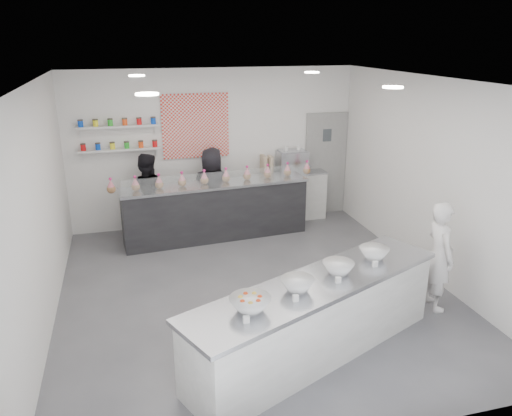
{
  "coord_description": "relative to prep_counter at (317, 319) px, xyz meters",
  "views": [
    {
      "loc": [
        -1.67,
        -6.31,
        3.54
      ],
      "look_at": [
        0.13,
        0.4,
        1.14
      ],
      "focal_mm": 35.0,
      "sensor_mm": 36.0,
      "label": 1
    }
  ],
  "objects": [
    {
      "name": "jar_shelf_upper",
      "position": [
        -2.05,
        4.56,
        1.55
      ],
      "size": [
        1.45,
        0.22,
        0.04
      ],
      "primitive_type": "cube",
      "color": "silver",
      "rests_on": "back_wall"
    },
    {
      "name": "right_wall",
      "position": [
        2.45,
        1.66,
        1.03
      ],
      "size": [
        0.0,
        6.0,
        6.0
      ],
      "primitive_type": "plane",
      "rotation": [
        1.57,
        0.0,
        -1.57
      ],
      "color": "white",
      "rests_on": "floor"
    },
    {
      "name": "downlight_1",
      "position": [
        1.1,
        0.66,
        2.51
      ],
      "size": [
        0.24,
        0.24,
        0.02
      ],
      "primitive_type": "cylinder",
      "color": "white",
      "rests_on": "ceiling"
    },
    {
      "name": "back_door",
      "position": [
        2.0,
        4.63,
        0.58
      ],
      "size": [
        0.88,
        0.04,
        2.1
      ],
      "primitive_type": "cube",
      "color": "gray",
      "rests_on": "floor"
    },
    {
      "name": "downlight_3",
      "position": [
        1.1,
        3.26,
        2.51
      ],
      "size": [
        0.24,
        0.24,
        0.02
      ],
      "primitive_type": "cylinder",
      "color": "white",
      "rests_on": "ceiling"
    },
    {
      "name": "staff_left",
      "position": [
        -1.65,
        4.26,
        0.31
      ],
      "size": [
        0.88,
        0.76,
        1.57
      ],
      "primitive_type": "imported",
      "rotation": [
        0.0,
        0.0,
        2.89
      ],
      "color": "black",
      "rests_on": "floor"
    },
    {
      "name": "back_bar",
      "position": [
        -0.45,
        3.83,
        0.06
      ],
      "size": [
        3.42,
        0.9,
        1.05
      ],
      "primitive_type": "cube",
      "rotation": [
        0.0,
        0.0,
        0.08
      ],
      "color": "black",
      "rests_on": "floor"
    },
    {
      "name": "ceiling",
      "position": [
        -0.3,
        1.66,
        2.53
      ],
      "size": [
        6.0,
        6.0,
        0.0
      ],
      "primitive_type": "plane",
      "rotation": [
        3.14,
        0.0,
        0.0
      ],
      "color": "white",
      "rests_on": "floor"
    },
    {
      "name": "pattern_panel",
      "position": [
        -0.65,
        4.63,
        1.48
      ],
      "size": [
        1.25,
        0.03,
        1.2
      ],
      "primitive_type": "cube",
      "color": "red",
      "rests_on": "back_wall"
    },
    {
      "name": "downlight_0",
      "position": [
        -1.7,
        0.66,
        2.51
      ],
      "size": [
        0.24,
        0.24,
        0.02
      ],
      "primitive_type": "cylinder",
      "color": "white",
      "rests_on": "ceiling"
    },
    {
      "name": "downlight_2",
      "position": [
        -1.7,
        3.26,
        2.51
      ],
      "size": [
        0.24,
        0.24,
        0.02
      ],
      "primitive_type": "cylinder",
      "color": "white",
      "rests_on": "ceiling"
    },
    {
      "name": "staff_right",
      "position": [
        -0.43,
        4.23,
        0.34
      ],
      "size": [
        0.89,
        0.69,
        1.61
      ],
      "primitive_type": "imported",
      "rotation": [
        0.0,
        0.0,
        2.9
      ],
      "color": "black",
      "rests_on": "floor"
    },
    {
      "name": "sneeze_guard",
      "position": [
        -0.42,
        3.53,
        0.72
      ],
      "size": [
        3.33,
        0.29,
        0.29
      ],
      "primitive_type": "cube",
      "rotation": [
        0.0,
        0.0,
        0.08
      ],
      "color": "white",
      "rests_on": "back_bar"
    },
    {
      "name": "prep_counter",
      "position": [
        0.0,
        0.0,
        0.0
      ],
      "size": [
        3.45,
        2.11,
        0.94
      ],
      "primitive_type": "cube",
      "rotation": [
        0.0,
        0.0,
        0.42
      ],
      "color": "beige",
      "rests_on": "floor"
    },
    {
      "name": "floor",
      "position": [
        -0.3,
        1.66,
        -0.47
      ],
      "size": [
        6.0,
        6.0,
        0.0
      ],
      "primitive_type": "plane",
      "color": "#515156",
      "rests_on": "ground"
    },
    {
      "name": "cookie_bags",
      "position": [
        -0.45,
        3.83,
        0.71
      ],
      "size": [
        3.75,
        0.46,
        0.27
      ],
      "primitive_type": null,
      "rotation": [
        0.0,
        0.0,
        0.08
      ],
      "color": "#D96E82",
      "rests_on": "back_bar"
    },
    {
      "name": "left_wall",
      "position": [
        -3.05,
        1.66,
        1.03
      ],
      "size": [
        0.0,
        6.0,
        6.0
      ],
      "primitive_type": "plane",
      "rotation": [
        1.57,
        0.0,
        1.57
      ],
      "color": "white",
      "rests_on": "floor"
    },
    {
      "name": "prep_bowls",
      "position": [
        -0.0,
        0.0,
        0.54
      ],
      "size": [
        2.31,
        1.37,
        0.15
      ],
      "primitive_type": null,
      "rotation": [
        0.0,
        0.0,
        0.42
      ],
      "color": "white",
      "rests_on": "prep_counter"
    },
    {
      "name": "woman_prep",
      "position": [
        1.98,
        0.6,
        0.29
      ],
      "size": [
        0.41,
        0.58,
        1.51
      ],
      "primitive_type": "imported",
      "rotation": [
        0.0,
        0.0,
        1.47
      ],
      "color": "white",
      "rests_on": "floor"
    },
    {
      "name": "espresso_ledge",
      "position": [
        1.25,
        4.44,
        0.02
      ],
      "size": [
        1.31,
        0.42,
        0.97
      ],
      "primitive_type": "cube",
      "color": "beige",
      "rests_on": "floor"
    },
    {
      "name": "preserve_jars",
      "position": [
        -2.05,
        4.54,
        1.41
      ],
      "size": [
        1.45,
        0.1,
        0.56
      ],
      "primitive_type": null,
      "color": "red",
      "rests_on": "jar_shelf_lower"
    },
    {
      "name": "cup_stacks",
      "position": [
        0.7,
        4.44,
        0.69
      ],
      "size": [
        0.27,
        0.24,
        0.36
      ],
      "primitive_type": null,
      "color": "tan",
      "rests_on": "espresso_ledge"
    },
    {
      "name": "back_wall",
      "position": [
        -0.3,
        4.66,
        1.03
      ],
      "size": [
        5.5,
        0.0,
        5.5
      ],
      "primitive_type": "plane",
      "rotation": [
        1.57,
        0.0,
        0.0
      ],
      "color": "white",
      "rests_on": "floor"
    },
    {
      "name": "espresso_machine",
      "position": [
        1.21,
        4.44,
        0.72
      ],
      "size": [
        0.57,
        0.39,
        0.43
      ],
      "primitive_type": "cube",
      "color": "#93969E",
      "rests_on": "espresso_ledge"
    },
    {
      "name": "jar_shelf_lower",
      "position": [
        -2.05,
        4.56,
        1.13
      ],
      "size": [
        1.45,
        0.22,
        0.04
      ],
      "primitive_type": "cube",
      "color": "silver",
      "rests_on": "back_wall"
    },
    {
      "name": "label_cards",
      "position": [
        -0.21,
        -0.46,
        0.5
      ],
      "size": [
        2.01,
        0.04,
        0.07
      ],
      "primitive_type": null,
      "color": "white",
      "rests_on": "prep_counter"
    }
  ]
}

